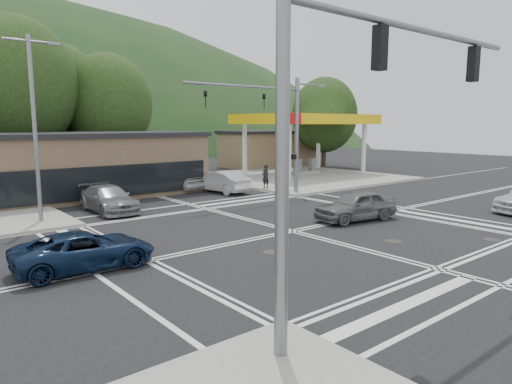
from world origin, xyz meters
TOP-DOWN VIEW (x-y plane):
  - ground at (0.00, 0.00)m, footprint 120.00×120.00m
  - sidewalk_ne at (15.00, 15.00)m, footprint 16.00×16.00m
  - gas_station_canopy at (16.99, 15.99)m, footprint 12.32×8.34m
  - convenience_store at (20.00, 25.00)m, footprint 10.00×6.00m
  - commercial_row at (-8.00, 17.00)m, footprint 24.00×8.00m
  - tree_n_b at (-6.00, 24.00)m, footprint 9.00×9.00m
  - tree_n_c at (1.00, 24.00)m, footprint 7.60×7.60m
  - tree_n_e at (-2.00, 28.00)m, footprint 8.40×8.40m
  - tree_ne at (24.00, 20.00)m, footprint 7.20×7.20m
  - streetlight_nw at (-8.44, 9.00)m, footprint 2.50×0.25m
  - signal_mast_ne at (6.95, 8.20)m, footprint 11.65×0.30m
  - signal_mast_sw at (-6.39, -8.20)m, footprint 9.14×0.28m
  - car_blue_west at (-9.23, 0.50)m, footprint 4.72×2.31m
  - car_grey_center at (4.16, -0.30)m, footprint 4.69×2.49m
  - car_queue_a at (4.36, 12.00)m, footprint 2.29×4.91m
  - car_queue_b at (2.41, 14.86)m, footprint 2.54×4.89m
  - car_northbound at (-4.71, 9.92)m, footprint 2.06×5.02m
  - pedestrian at (7.50, 10.71)m, footprint 0.68×0.48m

SIDE VIEW (x-z plane):
  - ground at x=0.00m, z-range 0.00..0.00m
  - sidewalk_ne at x=15.00m, z-range 0.00..0.15m
  - car_blue_west at x=-9.23m, z-range 0.00..1.29m
  - car_northbound at x=-4.71m, z-range 0.00..1.45m
  - car_grey_center at x=4.16m, z-range 0.00..1.52m
  - car_queue_a at x=4.36m, z-range 0.00..1.56m
  - car_queue_b at x=2.41m, z-range 0.00..1.59m
  - pedestrian at x=7.50m, z-range 0.15..1.92m
  - convenience_store at x=20.00m, z-range 0.00..3.80m
  - commercial_row at x=-8.00m, z-range 0.00..4.00m
  - gas_station_canopy at x=16.99m, z-range 2.17..7.92m
  - streetlight_nw at x=-8.44m, z-range 0.55..9.55m
  - signal_mast_ne at x=6.95m, z-range 1.07..9.07m
  - signal_mast_sw at x=-6.39m, z-range 1.12..9.12m
  - tree_ne at x=24.00m, z-range 0.85..10.84m
  - tree_n_c at x=1.00m, z-range 1.06..11.93m
  - tree_n_e at x=-2.00m, z-range 1.15..13.13m
  - tree_n_b at x=-6.00m, z-range 1.30..14.28m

